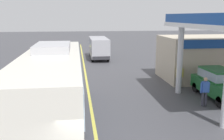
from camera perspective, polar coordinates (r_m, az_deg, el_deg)
name	(u,v)px	position (r m, az deg, el deg)	size (l,w,h in m)	color
ground	(84,66)	(26.33, -6.23, 0.95)	(120.00, 120.00, 0.00)	#424247
lane_divider_stripe	(86,77)	(21.45, -5.81, -1.56)	(0.16, 50.00, 0.01)	#D8CC4C
coach_bus_main	(53,89)	(11.94, -13.02, -4.22)	(2.60, 11.04, 3.69)	silver
gas_station_roadside	(221,49)	(20.02, 23.09, 4.22)	(9.10, 11.95, 5.10)	#194799
car_at_pump	(218,82)	(16.99, 22.54, -2.50)	(1.70, 4.20, 1.82)	#1E602D
minibus_opposing_lane	(99,46)	(30.48, -2.96, 5.29)	(2.04, 6.13, 2.44)	#A5A5AD
pedestrian_near_pump	(205,90)	(15.24, 19.90, -4.21)	(0.55, 0.22, 1.66)	#33333F
pedestrian_by_shop	(180,75)	(18.53, 14.79, -1.09)	(0.55, 0.22, 1.66)	#33333F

